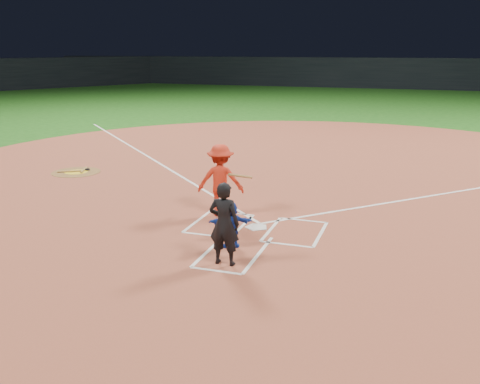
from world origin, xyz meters
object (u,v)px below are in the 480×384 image
(batter_at_plate, at_px, (221,180))
(umpire, at_px, (224,224))
(home_plate, at_px, (257,227))
(on_deck_circle, at_px, (76,172))
(catcher, at_px, (231,224))

(batter_at_plate, bearing_deg, umpire, -68.27)
(home_plate, distance_m, batter_at_plate, 1.69)
(umpire, xyz_separation_m, batter_at_plate, (-1.24, 3.11, 0.08))
(on_deck_circle, xyz_separation_m, catcher, (7.67, -5.16, 0.52))
(home_plate, relative_size, on_deck_circle, 0.35)
(on_deck_circle, relative_size, umpire, 0.98)
(home_plate, xyz_separation_m, batter_at_plate, (-1.21, 0.71, 0.94))
(on_deck_circle, xyz_separation_m, batter_at_plate, (6.63, -3.00, 0.94))
(on_deck_circle, xyz_separation_m, umpire, (7.87, -6.12, 0.86))
(batter_at_plate, bearing_deg, home_plate, -30.37)
(umpire, height_order, batter_at_plate, batter_at_plate)
(umpire, bearing_deg, catcher, -79.38)
(umpire, distance_m, batter_at_plate, 3.35)
(home_plate, xyz_separation_m, on_deck_circle, (-7.84, 3.71, -0.00))
(home_plate, bearing_deg, on_deck_circle, -25.35)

